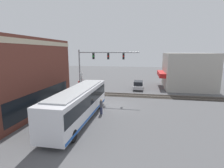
{
  "coord_description": "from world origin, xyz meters",
  "views": [
    {
      "loc": [
        -21.41,
        -3.63,
        6.96
      ],
      "look_at": [
        3.34,
        0.98,
        2.26
      ],
      "focal_mm": 28.0,
      "sensor_mm": 36.0,
      "label": 1
    }
  ],
  "objects_px": {
    "city_bus": "(79,103)",
    "pedestrian_at_crossing": "(87,89)",
    "crossing_signal": "(82,82)",
    "parked_car_silver": "(138,85)",
    "pedestrian_near_bus": "(101,107)"
  },
  "relations": [
    {
      "from": "parked_car_silver",
      "to": "pedestrian_near_bus",
      "type": "relative_size",
      "value": 2.7
    },
    {
      "from": "city_bus",
      "to": "crossing_signal",
      "type": "xyz_separation_m",
      "value": [
        9.51,
        3.2,
        0.46
      ]
    },
    {
      "from": "parked_car_silver",
      "to": "pedestrian_near_bus",
      "type": "height_order",
      "value": "pedestrian_near_bus"
    },
    {
      "from": "pedestrian_at_crossing",
      "to": "pedestrian_near_bus",
      "type": "height_order",
      "value": "pedestrian_at_crossing"
    },
    {
      "from": "pedestrian_near_bus",
      "to": "pedestrian_at_crossing",
      "type": "bearing_deg",
      "value": 28.03
    },
    {
      "from": "city_bus",
      "to": "pedestrian_at_crossing",
      "type": "height_order",
      "value": "city_bus"
    },
    {
      "from": "parked_car_silver",
      "to": "crossing_signal",
      "type": "bearing_deg",
      "value": 128.84
    },
    {
      "from": "city_bus",
      "to": "crossing_signal",
      "type": "bearing_deg",
      "value": 18.62
    },
    {
      "from": "parked_car_silver",
      "to": "pedestrian_at_crossing",
      "type": "distance_m",
      "value": 10.07
    },
    {
      "from": "city_bus",
      "to": "parked_car_silver",
      "type": "distance_m",
      "value": 17.33
    },
    {
      "from": "pedestrian_near_bus",
      "to": "parked_car_silver",
      "type": "bearing_deg",
      "value": -14.08
    },
    {
      "from": "pedestrian_at_crossing",
      "to": "pedestrian_near_bus",
      "type": "xyz_separation_m",
      "value": [
        -8.12,
        -4.32,
        -0.07
      ]
    },
    {
      "from": "city_bus",
      "to": "pedestrian_near_bus",
      "type": "bearing_deg",
      "value": -40.7
    },
    {
      "from": "city_bus",
      "to": "parked_car_silver",
      "type": "xyz_separation_m",
      "value": [
        16.43,
        -5.4,
        -1.12
      ]
    },
    {
      "from": "crossing_signal",
      "to": "pedestrian_near_bus",
      "type": "height_order",
      "value": "crossing_signal"
    }
  ]
}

